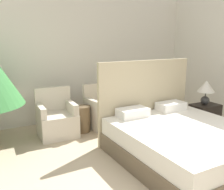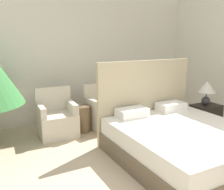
% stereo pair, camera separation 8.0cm
% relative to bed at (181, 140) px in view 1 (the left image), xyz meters
% --- Properties ---
extents(wall_back, '(10.00, 0.06, 2.90)m').
position_rel_bed_xyz_m(wall_back, '(-0.61, 2.64, 1.15)').
color(wall_back, silver).
rests_on(wall_back, ground_plane).
extents(bed, '(1.85, 2.04, 1.41)m').
position_rel_bed_xyz_m(bed, '(0.00, 0.00, 0.00)').
color(bed, brown).
rests_on(bed, ground_plane).
extents(armchair_near_window_left, '(0.70, 0.64, 0.88)m').
position_rel_bed_xyz_m(armchair_near_window_left, '(-1.36, 1.80, -0.02)').
color(armchair_near_window_left, beige).
rests_on(armchair_near_window_left, ground_plane).
extents(armchair_near_window_right, '(0.75, 0.70, 0.88)m').
position_rel_bed_xyz_m(armchair_near_window_right, '(-0.37, 1.80, -0.02)').
color(armchair_near_window_right, beige).
rests_on(armchair_near_window_right, ground_plane).
extents(nightstand, '(0.54, 0.37, 0.52)m').
position_rel_bed_xyz_m(nightstand, '(1.27, 0.67, -0.04)').
color(nightstand, black).
rests_on(nightstand, ground_plane).
extents(table_lamp, '(0.33, 0.33, 0.47)m').
position_rel_bed_xyz_m(table_lamp, '(1.26, 0.69, 0.54)').
color(table_lamp, '#333333').
rests_on(table_lamp, nightstand).
extents(side_table, '(0.28, 0.28, 0.51)m').
position_rel_bed_xyz_m(side_table, '(-0.86, 1.75, -0.05)').
color(side_table, brown).
rests_on(side_table, ground_plane).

